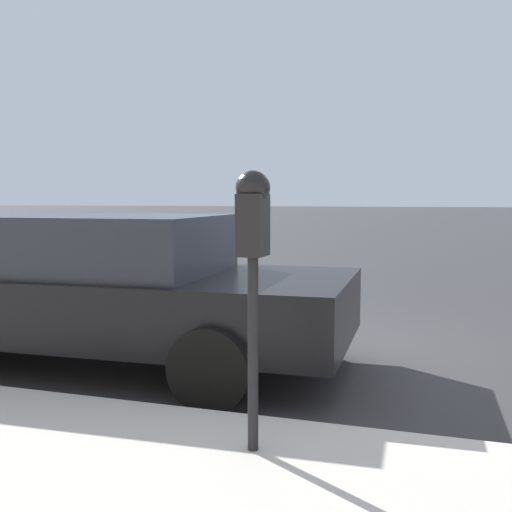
# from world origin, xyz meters

# --- Properties ---
(ground_plane) EXTENTS (220.00, 220.00, 0.00)m
(ground_plane) POSITION_xyz_m (0.00, 0.00, 0.00)
(ground_plane) COLOR #333335
(parking_meter) EXTENTS (0.21, 0.19, 1.57)m
(parking_meter) POSITION_xyz_m (-2.72, -0.62, 1.37)
(parking_meter) COLOR black
(parking_meter) RESTS_ON sidewalk
(car_black) EXTENTS (2.23, 4.90, 1.43)m
(car_black) POSITION_xyz_m (-0.90, 1.60, 0.76)
(car_black) COLOR black
(car_black) RESTS_ON ground_plane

